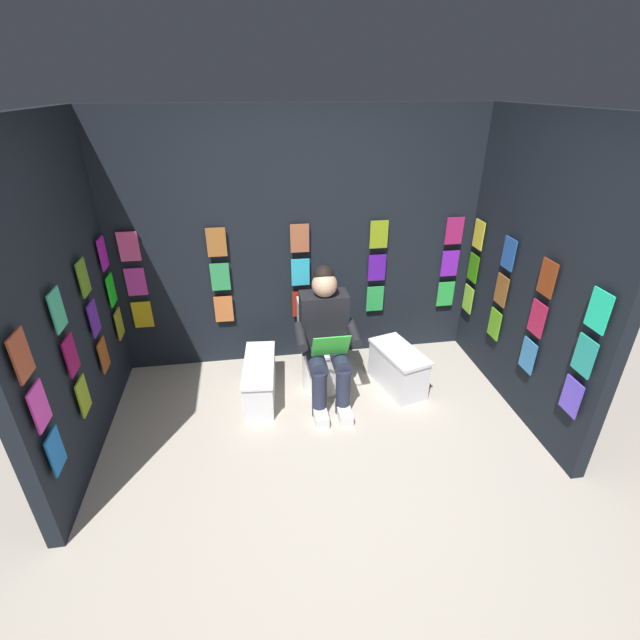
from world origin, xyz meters
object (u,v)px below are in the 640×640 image
Objects in this scene: comic_longbox_near at (260,379)px; comic_longbox_far at (398,368)px; person_reading at (326,337)px; toilet at (322,351)px.

comic_longbox_near is 1.15× the size of comic_longbox_far.
comic_longbox_near is (0.58, -0.08, -0.43)m from person_reading.
comic_longbox_far is (-0.67, -0.03, -0.41)m from person_reading.
person_reading is at bearing 89.98° from toilet.
comic_longbox_far reaches higher than comic_longbox_near.
person_reading is (-0.00, 0.23, 0.27)m from toilet.
person_reading reaches higher than comic_longbox_near.
toilet reaches higher than comic_longbox_near.
toilet is 0.35m from person_reading.
comic_longbox_near is at bearing 13.71° from toilet.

